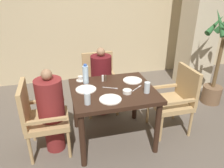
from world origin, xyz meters
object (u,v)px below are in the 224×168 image
Objects in this scene: chair_far_side at (100,80)px; plate_main_left at (86,89)px; chair_left_side at (40,116)px; bowl_small at (127,92)px; potted_palm at (218,65)px; water_bottle at (86,74)px; chair_right_side at (176,97)px; plate_main_right at (110,99)px; teacup_with_saucer at (81,79)px; glass_tall_mid at (87,98)px; plate_dessert_center at (132,80)px; glass_tall_near at (147,88)px; diner_in_far_chair at (101,81)px; diner_in_left_chair at (51,111)px.

chair_far_side is 3.68× the size of plate_main_left.
chair_left_side reaches higher than bowl_small.
potted_palm reaches higher than water_bottle.
chair_far_side and chair_right_side have the same top height.
chair_far_side is 3.68× the size of plate_main_right.
chair_far_side reaches higher than teacup_with_saucer.
glass_tall_mid is at bearing -107.77° from chair_far_side.
teacup_with_saucer is at bearing 164.98° from plate_dessert_center.
potted_palm is at bearing 24.22° from glass_tall_near.
diner_in_left_chair is at bearing -137.40° from diner_in_far_chair.
chair_left_side is 3.68× the size of plate_main_left.
chair_right_side is 1.30m from water_bottle.
potted_palm is 1.76m from glass_tall_near.
glass_tall_mid is at bearing -167.54° from chair_right_side.
diner_in_left_chair is 1.17× the size of chair_far_side.
plate_main_left is at bearing 125.72° from plate_main_right.
chair_far_side reaches higher than plate_main_right.
water_bottle reaches higher than plate_dessert_center.
glass_tall_near is at bearing -82.34° from plate_dessert_center.
potted_palm is at bearing -9.51° from chair_far_side.
teacup_with_saucer is at bearing 41.40° from diner_in_left_chair.
glass_tall_mid is (-0.00, -0.65, 0.04)m from teacup_with_saucer.
diner_in_left_chair is at bearing 170.33° from glass_tall_near.
chair_far_side is 8.65× the size of bowl_small.
chair_right_side is at bearing -3.11° from plate_main_left.
diner_in_far_chair reaches higher than glass_tall_mid.
potted_palm is 1.68m from plate_dessert_center.
chair_far_side is 0.15m from diner_in_far_chair.
bowl_small is (-0.78, -0.15, 0.27)m from chair_right_side.
glass_tall_near is (0.67, -0.47, -0.05)m from water_bottle.
plate_main_right is 0.26m from bowl_small.
teacup_with_saucer reaches higher than plate_main_right.
chair_right_side is 8.65× the size of bowl_small.
plate_dessert_center is at bearing -168.24° from potted_palm.
plate_main_left is 0.40m from plate_main_right.
diner_in_far_chair is 1.16m from chair_right_side.
teacup_with_saucer is 0.45× the size of water_bottle.
chair_right_side is at bearing -153.65° from potted_palm.
glass_tall_mid is at bearing -173.25° from glass_tall_near.
plate_main_left is at bearing 8.72° from diner_in_left_chair.
bowl_small is 0.62m from water_bottle.
plate_main_right is (-2.07, -0.78, 0.06)m from potted_palm.
potted_palm is (1.97, -0.19, 0.14)m from diner_in_far_chair.
plate_main_right is (-0.10, -1.11, 0.25)m from chair_far_side.
diner_in_left_chair is 4.31× the size of plate_dessert_center.
plate_main_left is at bearing 159.52° from glass_tall_near.
diner_in_left_chair is at bearing 159.20° from plate_main_right.
plate_dessert_center is 2.35× the size of bowl_small.
glass_tall_near is (-0.54, -0.20, 0.31)m from chair_right_side.
potted_palm is 6.34× the size of plate_main_right.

